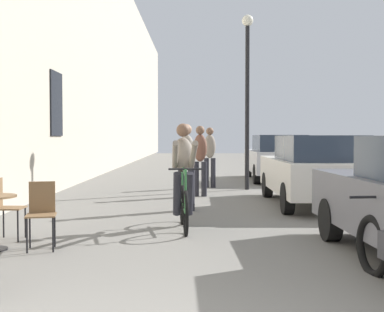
% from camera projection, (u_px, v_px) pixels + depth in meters
% --- Properties ---
extents(building_facade_left, '(0.54, 68.00, 9.69)m').
position_uv_depth(building_facade_left, '(74.00, 34.00, 16.81)').
color(building_facade_left, '#B7AD99').
rests_on(building_facade_left, ground_plane).
extents(cafe_chair_mid_toward_street, '(0.45, 0.45, 0.89)m').
position_uv_depth(cafe_chair_mid_toward_street, '(42.00, 210.00, 6.82)').
color(cafe_chair_mid_toward_street, black).
rests_on(cafe_chair_mid_toward_street, ground_plane).
extents(cafe_chair_mid_toward_wall, '(0.38, 0.38, 0.89)m').
position_uv_depth(cafe_chair_mid_toward_wall, '(5.00, 204.00, 7.43)').
color(cafe_chair_mid_toward_wall, black).
rests_on(cafe_chair_mid_toward_wall, ground_plane).
extents(cyclist_on_bicycle, '(0.52, 1.76, 1.74)m').
position_uv_depth(cyclist_on_bicycle, '(183.00, 178.00, 8.39)').
color(cyclist_on_bicycle, black).
rests_on(cyclist_on_bicycle, ground_plane).
extents(pedestrian_near, '(0.37, 0.28, 1.75)m').
position_uv_depth(pedestrian_near, '(186.00, 162.00, 10.33)').
color(pedestrian_near, '#26262D').
rests_on(pedestrian_near, ground_plane).
extents(pedestrian_mid, '(0.37, 0.29, 1.77)m').
position_uv_depth(pedestrian_mid, '(200.00, 157.00, 12.85)').
color(pedestrian_mid, '#26262D').
rests_on(pedestrian_mid, ground_plane).
extents(pedestrian_far, '(0.37, 0.28, 1.77)m').
position_uv_depth(pedestrian_far, '(210.00, 154.00, 15.05)').
color(pedestrian_far, '#26262D').
rests_on(pedestrian_far, ground_plane).
extents(street_lamp, '(0.32, 0.32, 4.90)m').
position_uv_depth(street_lamp, '(247.00, 79.00, 14.44)').
color(street_lamp, black).
rests_on(street_lamp, ground_plane).
extents(parked_car_second, '(1.81, 4.27, 1.52)m').
position_uv_depth(parked_car_second, '(314.00, 169.00, 11.13)').
color(parked_car_second, beige).
rests_on(parked_car_second, ground_plane).
extents(parked_car_third, '(1.88, 4.37, 1.55)m').
position_uv_depth(parked_car_third, '(277.00, 157.00, 17.48)').
color(parked_car_third, '#B7B7BC').
rests_on(parked_car_third, ground_plane).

